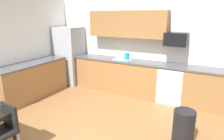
{
  "coord_description": "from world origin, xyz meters",
  "views": [
    {
      "loc": [
        1.93,
        -2.59,
        2.13
      ],
      "look_at": [
        0.0,
        1.0,
        1.0
      ],
      "focal_mm": 31.79,
      "sensor_mm": 36.0,
      "label": 1
    }
  ],
  "objects": [
    {
      "name": "cabinet_run_left",
      "position": [
        -2.3,
        0.8,
        0.45
      ],
      "size": [
        0.6,
        2.0,
        0.9
      ],
      "primitive_type": "cube",
      "color": "olive",
      "rests_on": "ground"
    },
    {
      "name": "countertop_left",
      "position": [
        -2.3,
        0.8,
        0.92
      ],
      "size": [
        0.64,
        2.0,
        0.04
      ],
      "primitive_type": "cube",
      "color": "#4C4C51",
      "rests_on": "cabinet_run_left"
    },
    {
      "name": "trash_bin",
      "position": [
        1.59,
        0.6,
        0.3
      ],
      "size": [
        0.36,
        0.36,
        0.6
      ],
      "primitive_type": "cylinder",
      "color": "black",
      "rests_on": "ground"
    },
    {
      "name": "ground_plane",
      "position": [
        0.0,
        0.0,
        0.0
      ],
      "size": [
        12.0,
        12.0,
        0.0
      ],
      "primitive_type": "plane",
      "color": "olive"
    },
    {
      "name": "oven_range",
      "position": [
        1.02,
        2.3,
        0.46
      ],
      "size": [
        0.6,
        0.6,
        0.91
      ],
      "color": "white",
      "rests_on": "ground"
    },
    {
      "name": "microwave",
      "position": [
        1.02,
        2.4,
        1.57
      ],
      "size": [
        0.54,
        0.36,
        0.32
      ],
      "primitive_type": "cube",
      "color": "black"
    },
    {
      "name": "upper_cabinets_back",
      "position": [
        -0.3,
        2.43,
        1.9
      ],
      "size": [
        2.2,
        0.34,
        0.7
      ],
      "primitive_type": "cube",
      "color": "olive"
    },
    {
      "name": "countertop_back",
      "position": [
        0.0,
        2.3,
        0.92
      ],
      "size": [
        4.8,
        0.64,
        0.04
      ],
      "primitive_type": "cube",
      "color": "#4C4C51",
      "rests_on": "cabinet_run_back"
    },
    {
      "name": "kettle",
      "position": [
        -0.26,
        2.35,
        1.02
      ],
      "size": [
        0.14,
        0.14,
        0.2
      ],
      "primitive_type": "cylinder",
      "color": "#198CBF",
      "rests_on": "countertop_back"
    },
    {
      "name": "sink_basin",
      "position": [
        -0.36,
        2.3,
        0.88
      ],
      "size": [
        0.48,
        0.4,
        0.14
      ],
      "primitive_type": "cube",
      "color": "#A5A8AD",
      "rests_on": "countertop_back"
    },
    {
      "name": "chair_near_table",
      "position": [
        -0.74,
        -1.05,
        0.5
      ],
      "size": [
        0.44,
        0.44,
        0.85
      ],
      "color": "black",
      "rests_on": "ground"
    },
    {
      "name": "cabinet_run_back",
      "position": [
        -0.52,
        2.3,
        0.45
      ],
      "size": [
        2.47,
        0.6,
        0.9
      ],
      "primitive_type": "cube",
      "color": "olive",
      "rests_on": "ground"
    },
    {
      "name": "wall_back",
      "position": [
        0.0,
        2.65,
        1.35
      ],
      "size": [
        5.8,
        0.1,
        2.7
      ],
      "primitive_type": "cube",
      "color": "silver",
      "rests_on": "ground"
    },
    {
      "name": "refrigerator",
      "position": [
        -2.18,
        2.22,
        0.89
      ],
      "size": [
        0.76,
        0.7,
        1.78
      ],
      "primitive_type": "cube",
      "color": "#9EA0A5",
      "rests_on": "ground"
    },
    {
      "name": "sink_faucet",
      "position": [
        -0.36,
        2.48,
        1.04
      ],
      "size": [
        0.02,
        0.02,
        0.24
      ],
      "primitive_type": "cylinder",
      "color": "#B2B5BA",
      "rests_on": "countertop_back"
    },
    {
      "name": "cabinet_run_back_right",
      "position": [
        1.86,
        2.3,
        0.45
      ],
      "size": [
        1.08,
        0.6,
        0.9
      ],
      "primitive_type": "cube",
      "color": "olive",
      "rests_on": "ground"
    }
  ]
}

